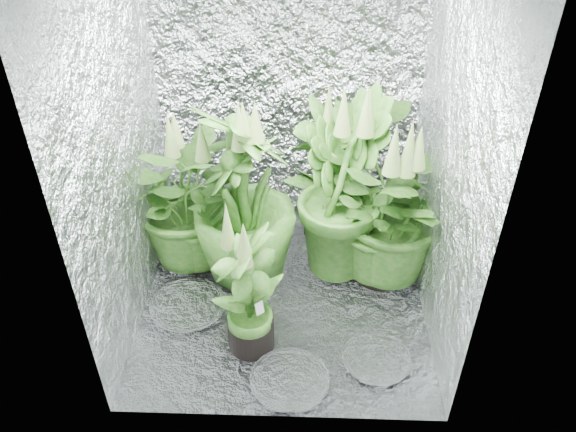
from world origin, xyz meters
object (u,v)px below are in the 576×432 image
Objects in this scene: plant_b at (325,174)px; plant_c at (343,189)px; plant_a at (188,199)px; plant_e at (388,208)px; plant_d at (243,199)px; plant_f at (249,292)px; circulation_fan at (380,217)px.

plant_c is (0.09, -0.33, 0.10)m from plant_b.
plant_a is 0.93× the size of plant_e.
plant_c is at bearing 159.61° from plant_e.
plant_a is 0.91m from plant_c.
plant_b is at bearing 42.47° from plant_d.
plant_f is 2.50× the size of circulation_fan.
plant_d is 0.60m from plant_f.
plant_b reaches higher than plant_a.
plant_c reaches higher than circulation_fan.
plant_d is (-0.47, -0.43, 0.09)m from plant_b.
circulation_fan is at bearing -1.47° from plant_b.
plant_f reaches higher than circulation_fan.
plant_c is (0.90, -0.02, 0.10)m from plant_a.
circulation_fan is (0.37, -0.01, -0.32)m from plant_b.
plant_c is at bearing 10.74° from plant_d.
plant_f is at bearing -111.66° from plant_b.
plant_b reaches higher than circulation_fan.
plant_b is at bearing 20.96° from plant_a.
plant_d is 3.51× the size of circulation_fan.
plant_f is at bearing -106.23° from circulation_fan.
plant_c is at bearing 54.19° from plant_f.
plant_f is (-0.40, -1.00, -0.08)m from plant_b.
circulation_fan is at bearing 48.20° from plant_c.
plant_a is 0.83× the size of plant_d.
plant_b is 0.55m from plant_e.
plant_e is 0.55m from circulation_fan.
plant_e reaches higher than plant_b.
plant_f is at bearing -82.29° from plant_d.
plant_e is 3.15× the size of circulation_fan.
plant_d is at bearing -169.26° from plant_c.
plant_e is at bearing 0.86° from plant_d.
circulation_fan is at bearing 52.16° from plant_f.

